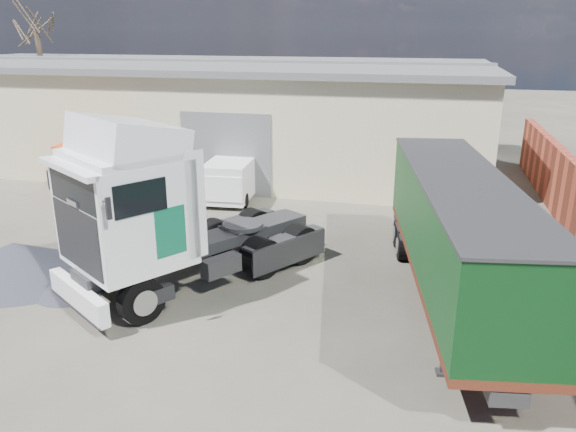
% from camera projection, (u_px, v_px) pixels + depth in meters
% --- Properties ---
extents(ground, '(120.00, 120.00, 0.00)m').
position_uv_depth(ground, '(174.00, 302.00, 15.07)').
color(ground, '#2A2922').
rests_on(ground, ground).
extents(warehouse, '(30.60, 12.60, 5.42)m').
position_uv_depth(warehouse, '(193.00, 112.00, 30.29)').
color(warehouse, beige).
rests_on(warehouse, ground).
extents(bare_tree, '(4.00, 4.00, 9.60)m').
position_uv_depth(bare_tree, '(34.00, 12.00, 34.98)').
color(bare_tree, '#382B21').
rests_on(bare_tree, ground).
extents(tractor_unit, '(6.42, 7.67, 5.02)m').
position_uv_depth(tractor_unit, '(160.00, 219.00, 15.07)').
color(tractor_unit, black).
rests_on(tractor_unit, ground).
extents(box_trailer, '(3.79, 10.66, 3.47)m').
position_uv_depth(box_trailer, '(457.00, 228.00, 14.39)').
color(box_trailer, '#2D2D30').
rests_on(box_trailer, ground).
extents(panel_van, '(2.04, 4.40, 1.75)m').
position_uv_depth(panel_van, '(234.00, 177.00, 23.99)').
color(panel_van, black).
rests_on(panel_van, ground).
extents(orange_skip, '(3.45, 2.40, 2.02)m').
position_uv_depth(orange_skip, '(96.00, 168.00, 25.66)').
color(orange_skip, '#2D2D30').
rests_on(orange_skip, ground).
extents(gravel_heap, '(6.79, 6.22, 1.07)m').
position_uv_depth(gravel_heap, '(14.00, 260.00, 16.48)').
color(gravel_heap, '#20232B').
rests_on(gravel_heap, ground).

